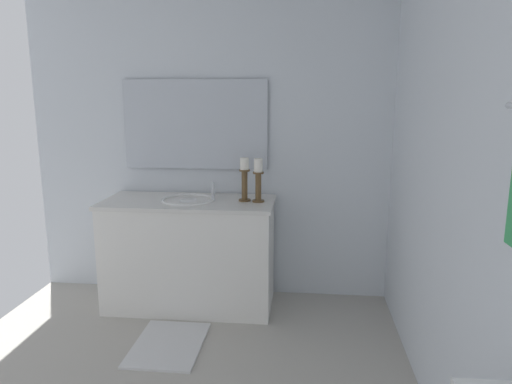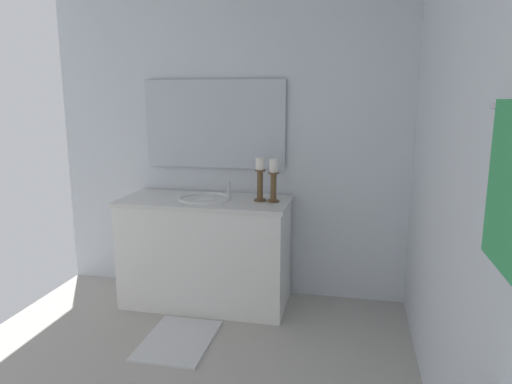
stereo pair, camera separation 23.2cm
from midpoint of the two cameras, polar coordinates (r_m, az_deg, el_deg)
name	(u,v)px [view 1 (the left image)]	position (r m, az deg, el deg)	size (l,w,h in m)	color
wall_back	(457,180)	(2.25, 20.61, 1.35)	(3.01, 0.04, 2.45)	silver
wall_left	(210,144)	(3.77, -7.40, 5.81)	(0.04, 2.88, 2.45)	silver
vanity_cabinet	(190,253)	(3.66, -9.90, -7.41)	(0.58, 1.29, 0.83)	white
sink_basin	(189,205)	(3.55, -10.09, -1.63)	(0.40, 0.40, 0.24)	white
mirror	(195,125)	(3.74, -9.23, 8.11)	(0.02, 1.14, 0.69)	silver
candle_holder_tall	(258,179)	(3.41, -1.66, 1.61)	(0.09, 0.09, 0.32)	brown
candle_holder_short	(245,178)	(3.44, -3.34, 1.69)	(0.09, 0.09, 0.32)	brown
bath_mat	(168,344)	(3.28, -12.74, -17.72)	(0.60, 0.44, 0.02)	silver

